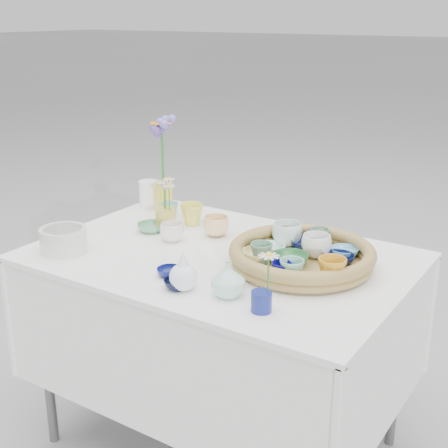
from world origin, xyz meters
The scene contains 34 objects.
ground centered at (0.00, 0.00, 0.00)m, with size 80.00×80.00×0.00m, color #979796.
display_table centered at (0.00, 0.00, 0.00)m, with size 1.26×0.86×0.77m, color white, non-canonical shape.
wicker_tray centered at (0.28, 0.05, 0.80)m, with size 0.47×0.47×0.08m, color olive, non-canonical shape.
tray_ceramic_0 centered at (0.25, 0.16, 0.80)m, with size 0.12×0.12×0.04m, color #0E1648.
tray_ceramic_1 centered at (0.39, 0.10, 0.80)m, with size 0.10×0.10×0.03m, color #081037.
tray_ceramic_2 centered at (0.43, -0.05, 0.82)m, with size 0.09×0.09×0.08m, color orange.
tray_ceramic_3 centered at (0.26, 0.01, 0.80)m, with size 0.12×0.12×0.04m, color #327B42.
tray_ceramic_4 centered at (0.17, -0.03, 0.82)m, with size 0.07×0.07×0.07m, color slate.
tray_ceramic_5 centered at (0.15, 0.09, 0.79)m, with size 0.09×0.09×0.02m, color #AEDDD9.
tray_ceramic_6 centered at (0.17, 0.16, 0.82)m, with size 0.10×0.10×0.08m, color silver.
tray_ceramic_7 centered at (0.30, 0.12, 0.82)m, with size 0.10×0.10×0.08m, color white.
tray_ceramic_8 centered at (0.38, 0.17, 0.80)m, with size 0.09×0.09×0.03m, color #74BDE9.
tray_ceramic_9 centered at (0.29, -0.11, 0.81)m, with size 0.06×0.06×0.06m, color #0A0764.
tray_ceramic_10 centered at (0.15, -0.01, 0.80)m, with size 0.11×0.11×0.03m, color #DCCB78.
tray_ceramic_11 centered at (0.32, -0.10, 0.82)m, with size 0.08×0.08×0.07m, color #7AC4A5.
tray_ceramic_12 centered at (0.26, 0.22, 0.81)m, with size 0.07×0.07×0.06m, color #4D806B.
loose_ceramic_0 centered at (-0.27, 0.21, 0.81)m, with size 0.09×0.09×0.08m, color #E6DE4F.
loose_ceramic_1 centered at (-0.12, 0.15, 0.80)m, with size 0.09×0.09×0.07m, color #FFCE8B.
loose_ceramic_2 centered at (-0.35, 0.05, 0.78)m, with size 0.10×0.10×0.03m, color #599E6F.
loose_ceramic_3 centered at (-0.22, 0.02, 0.80)m, with size 0.09×0.09×0.07m, color white.
loose_ceramic_4 centered at (-0.04, -0.24, 0.78)m, with size 0.08×0.08×0.03m, color navy.
loose_ceramic_5 centered at (-0.39, 0.22, 0.80)m, with size 0.07×0.07×0.06m, color #78BC9C.
loose_ceramic_6 centered at (0.04, -0.30, 0.78)m, with size 0.09×0.09×0.03m, color black.
fluted_bowl centered at (-0.47, -0.27, 0.81)m, with size 0.16×0.16×0.08m, color silver, non-canonical shape.
bud_vase_paleblue centered at (0.06, -0.30, 0.83)m, with size 0.08×0.08×0.13m, color white, non-canonical shape.
bud_vase_seafoam centered at (0.20, -0.26, 0.82)m, with size 0.10×0.10×0.11m, color #B5E9D2.
bud_vase_cobalt centered at (0.33, -0.29, 0.79)m, with size 0.06×0.06×0.06m, color navy.
single_daisy centered at (0.34, -0.28, 0.88)m, with size 0.07×0.07×0.12m, color silver, non-canonical shape.
tall_vase_yellow centered at (-0.45, 0.27, 0.83)m, with size 0.07×0.07×0.13m, color yellow.
gerbera centered at (-0.46, 0.27, 1.01)m, with size 0.10×0.10×0.26m, color #FF9D13, non-canonical shape.
hydrangea centered at (-0.46, 0.28, 1.00)m, with size 0.09×0.09×0.31m, color #5E4498, non-canonical shape.
white_pitcher centered at (-0.56, 0.30, 0.82)m, with size 0.12×0.08×0.11m, color white, non-canonical shape.
daisy_cup centered at (-0.32, 0.11, 0.81)m, with size 0.08×0.08×0.08m, color gold.
daisy_posy centered at (-0.31, 0.12, 0.91)m, with size 0.08×0.08×0.13m, color white, non-canonical shape.
Camera 1 is at (1.09, -1.65, 1.55)m, focal length 50.00 mm.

